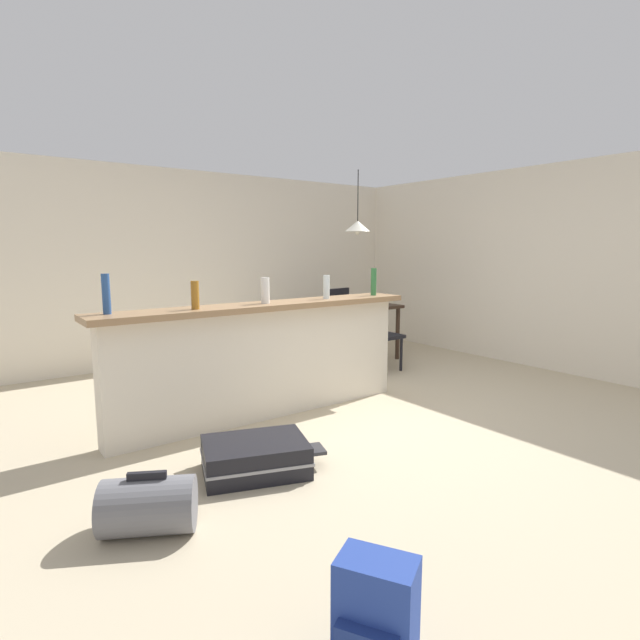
{
  "coord_description": "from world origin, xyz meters",
  "views": [
    {
      "loc": [
        -2.85,
        -3.32,
        1.5
      ],
      "look_at": [
        0.13,
        0.7,
        0.77
      ],
      "focal_mm": 27.86,
      "sensor_mm": 36.0,
      "label": 1
    }
  ],
  "objects_px": {
    "dining_chair_far_side": "(334,317)",
    "backpack_blue": "(376,618)",
    "bottle_clear": "(326,287)",
    "pendant_lamp": "(358,226)",
    "suitcase_flat_black": "(256,457)",
    "dining_table": "(354,312)",
    "duffel_bag_grey": "(148,506)",
    "bottle_blue": "(106,294)",
    "bottle_green": "(374,282)",
    "bottle_amber": "(195,295)",
    "bottle_white": "(265,291)",
    "dining_chair_near_partition": "(378,328)"
  },
  "relations": [
    {
      "from": "bottle_amber",
      "to": "bottle_green",
      "type": "relative_size",
      "value": 0.81
    },
    {
      "from": "bottle_green",
      "to": "dining_table",
      "type": "relative_size",
      "value": 0.25
    },
    {
      "from": "bottle_amber",
      "to": "suitcase_flat_black",
      "type": "relative_size",
      "value": 0.25
    },
    {
      "from": "backpack_blue",
      "to": "bottle_blue",
      "type": "bearing_deg",
      "value": 94.71
    },
    {
      "from": "bottle_white",
      "to": "dining_chair_near_partition",
      "type": "distance_m",
      "value": 2.22
    },
    {
      "from": "dining_chair_far_side",
      "to": "backpack_blue",
      "type": "xyz_separation_m",
      "value": [
        -3.27,
        -4.42,
        -0.31
      ]
    },
    {
      "from": "bottle_clear",
      "to": "bottle_blue",
      "type": "bearing_deg",
      "value": 177.61
    },
    {
      "from": "bottle_blue",
      "to": "bottle_green",
      "type": "distance_m",
      "value": 2.54
    },
    {
      "from": "bottle_blue",
      "to": "bottle_clear",
      "type": "xyz_separation_m",
      "value": [
        1.95,
        -0.08,
        -0.04
      ]
    },
    {
      "from": "dining_chair_far_side",
      "to": "bottle_clear",
      "type": "bearing_deg",
      "value": -129.71
    },
    {
      "from": "backpack_blue",
      "to": "duffel_bag_grey",
      "type": "relative_size",
      "value": 0.74
    },
    {
      "from": "dining_chair_far_side",
      "to": "suitcase_flat_black",
      "type": "xyz_separation_m",
      "value": [
        -2.84,
        -2.78,
        -0.41
      ]
    },
    {
      "from": "bottle_amber",
      "to": "dining_chair_far_side",
      "type": "xyz_separation_m",
      "value": [
        2.86,
        1.89,
        -0.62
      ]
    },
    {
      "from": "duffel_bag_grey",
      "to": "suitcase_flat_black",
      "type": "bearing_deg",
      "value": 19.91
    },
    {
      "from": "dining_chair_far_side",
      "to": "dining_table",
      "type": "bearing_deg",
      "value": -99.32
    },
    {
      "from": "pendant_lamp",
      "to": "duffel_bag_grey",
      "type": "height_order",
      "value": "pendant_lamp"
    },
    {
      "from": "dining_table",
      "to": "pendant_lamp",
      "type": "relative_size",
      "value": 1.32
    },
    {
      "from": "bottle_white",
      "to": "suitcase_flat_black",
      "type": "bearing_deg",
      "value": -124.35
    },
    {
      "from": "bottle_clear",
      "to": "pendant_lamp",
      "type": "bearing_deg",
      "value": 40.88
    },
    {
      "from": "bottle_white",
      "to": "suitcase_flat_black",
      "type": "distance_m",
      "value": 1.52
    },
    {
      "from": "bottle_clear",
      "to": "dining_table",
      "type": "relative_size",
      "value": 0.2
    },
    {
      "from": "pendant_lamp",
      "to": "bottle_amber",
      "type": "bearing_deg",
      "value": -154.8
    },
    {
      "from": "dining_table",
      "to": "dining_chair_far_side",
      "type": "bearing_deg",
      "value": 80.68
    },
    {
      "from": "bottle_blue",
      "to": "pendant_lamp",
      "type": "xyz_separation_m",
      "value": [
        3.44,
        1.22,
        0.61
      ]
    },
    {
      "from": "bottle_white",
      "to": "dining_chair_far_side",
      "type": "xyz_separation_m",
      "value": [
        2.21,
        1.86,
        -0.62
      ]
    },
    {
      "from": "bottle_amber",
      "to": "bottle_clear",
      "type": "distance_m",
      "value": 1.32
    },
    {
      "from": "bottle_green",
      "to": "dining_chair_near_partition",
      "type": "bearing_deg",
      "value": 43.6
    },
    {
      "from": "dining_chair_far_side",
      "to": "pendant_lamp",
      "type": "relative_size",
      "value": 1.11
    },
    {
      "from": "bottle_blue",
      "to": "dining_chair_near_partition",
      "type": "bearing_deg",
      "value": 10.76
    },
    {
      "from": "duffel_bag_grey",
      "to": "pendant_lamp",
      "type": "bearing_deg",
      "value": 34.89
    },
    {
      "from": "dining_table",
      "to": "suitcase_flat_black",
      "type": "relative_size",
      "value": 1.24
    },
    {
      "from": "pendant_lamp",
      "to": "bottle_white",
      "type": "bearing_deg",
      "value": -149.1
    },
    {
      "from": "pendant_lamp",
      "to": "bottle_blue",
      "type": "bearing_deg",
      "value": -160.57
    },
    {
      "from": "bottle_clear",
      "to": "backpack_blue",
      "type": "bearing_deg",
      "value": -123.97
    },
    {
      "from": "bottle_clear",
      "to": "suitcase_flat_black",
      "type": "relative_size",
      "value": 0.25
    },
    {
      "from": "bottle_clear",
      "to": "duffel_bag_grey",
      "type": "relative_size",
      "value": 0.39
    },
    {
      "from": "bottle_blue",
      "to": "bottle_clear",
      "type": "distance_m",
      "value": 1.95
    },
    {
      "from": "bottle_clear",
      "to": "bottle_green",
      "type": "relative_size",
      "value": 0.81
    },
    {
      "from": "bottle_clear",
      "to": "dining_chair_near_partition",
      "type": "bearing_deg",
      "value": 27.72
    },
    {
      "from": "dining_chair_near_partition",
      "to": "backpack_blue",
      "type": "height_order",
      "value": "dining_chair_near_partition"
    },
    {
      "from": "dining_table",
      "to": "duffel_bag_grey",
      "type": "bearing_deg",
      "value": -144.71
    },
    {
      "from": "suitcase_flat_black",
      "to": "duffel_bag_grey",
      "type": "bearing_deg",
      "value": -160.09
    },
    {
      "from": "bottle_blue",
      "to": "bottle_green",
      "type": "height_order",
      "value": "bottle_blue"
    },
    {
      "from": "bottle_blue",
      "to": "dining_table",
      "type": "distance_m",
      "value": 3.65
    },
    {
      "from": "bottle_blue",
      "to": "dining_table",
      "type": "bearing_deg",
      "value": 19.76
    },
    {
      "from": "bottle_green",
      "to": "pendant_lamp",
      "type": "distance_m",
      "value": 1.71
    },
    {
      "from": "bottle_amber",
      "to": "pendant_lamp",
      "type": "xyz_separation_m",
      "value": [
        2.81,
        1.32,
        0.65
      ]
    },
    {
      "from": "dining_table",
      "to": "backpack_blue",
      "type": "xyz_separation_m",
      "value": [
        -3.18,
        -3.87,
        -0.44
      ]
    },
    {
      "from": "dining_chair_far_side",
      "to": "pendant_lamp",
      "type": "height_order",
      "value": "pendant_lamp"
    },
    {
      "from": "bottle_amber",
      "to": "dining_table",
      "type": "relative_size",
      "value": 0.2
    }
  ]
}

